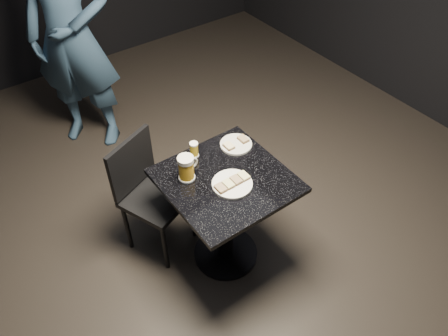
{
  "coord_description": "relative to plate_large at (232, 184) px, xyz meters",
  "views": [
    {
      "loc": [
        -1.05,
        -1.43,
        2.56
      ],
      "look_at": [
        0.0,
        0.02,
        0.82
      ],
      "focal_mm": 35.0,
      "sensor_mm": 36.0,
      "label": 1
    }
  ],
  "objects": [
    {
      "name": "table",
      "position": [
        0.0,
        0.06,
        -0.25
      ],
      "size": [
        0.7,
        0.7,
        0.75
      ],
      "color": "black",
      "rests_on": "floor"
    },
    {
      "name": "beer_mug",
      "position": [
        -0.18,
        0.2,
        0.07
      ],
      "size": [
        0.14,
        0.1,
        0.16
      ],
      "color": "white",
      "rests_on": "table"
    },
    {
      "name": "plate_small",
      "position": [
        0.23,
        0.26,
        0.0
      ],
      "size": [
        0.2,
        0.2,
        0.01
      ],
      "primitive_type": "cylinder",
      "color": "silver",
      "rests_on": "table"
    },
    {
      "name": "chair",
      "position": [
        -0.32,
        0.48,
        -0.26
      ],
      "size": [
        0.49,
        0.49,
        0.86
      ],
      "color": "black",
      "rests_on": "floor"
    },
    {
      "name": "canapes_on_plate_small",
      "position": [
        0.23,
        0.26,
        0.02
      ],
      "size": [
        0.16,
        0.07,
        0.02
      ],
      "color": "#4C3521",
      "rests_on": "plate_small"
    },
    {
      "name": "canapes_on_plate_large",
      "position": [
        0.0,
        0.0,
        0.02
      ],
      "size": [
        0.21,
        0.07,
        0.02
      ],
      "color": "#4C3521",
      "rests_on": "plate_large"
    },
    {
      "name": "plate_large",
      "position": [
        0.0,
        0.0,
        0.0
      ],
      "size": [
        0.23,
        0.23,
        0.01
      ],
      "primitive_type": "cylinder",
      "color": "white",
      "rests_on": "table"
    },
    {
      "name": "floor",
      "position": [
        0.0,
        0.06,
        -0.76
      ],
      "size": [
        6.0,
        6.0,
        0.0
      ],
      "primitive_type": "plane",
      "color": "black",
      "rests_on": "ground"
    },
    {
      "name": "patron",
      "position": [
        -0.18,
        1.81,
        0.21
      ],
      "size": [
        0.83,
        0.82,
        1.94
      ],
      "primitive_type": "imported",
      "rotation": [
        0.0,
        0.0,
        -0.77
      ],
      "color": "navy",
      "rests_on": "floor"
    },
    {
      "name": "beer_tumbler",
      "position": [
        -0.04,
        0.34,
        0.04
      ],
      "size": [
        0.06,
        0.06,
        0.1
      ],
      "color": "silver",
      "rests_on": "table"
    }
  ]
}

